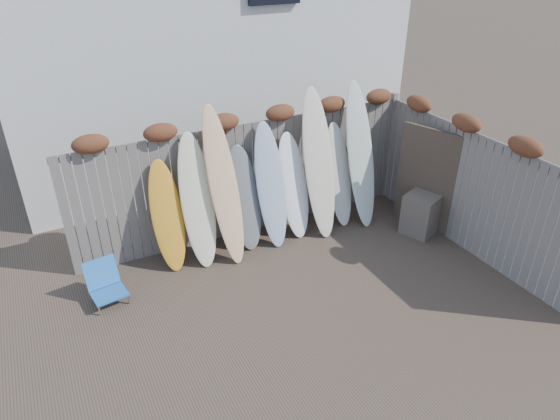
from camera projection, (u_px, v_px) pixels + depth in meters
name	position (u px, v px, depth m)	size (l,w,h in m)	color
ground	(318.00, 307.00, 7.15)	(80.00, 80.00, 0.00)	#493A2D
back_fence	(251.00, 169.00, 8.45)	(6.05, 0.28, 2.24)	slate
right_fence	(473.00, 186.00, 7.98)	(0.28, 4.40, 2.24)	slate
house	(189.00, 10.00, 10.82)	(8.50, 5.50, 6.33)	silver
beach_chair	(105.00, 283.00, 7.17)	(0.54, 0.56, 0.62)	#2467B6
wooden_crate	(422.00, 213.00, 8.79)	(0.63, 0.52, 0.73)	#6F6453
lattice_panel	(430.00, 181.00, 8.65)	(0.05, 1.23, 1.85)	brown
surfboard_0	(167.00, 216.00, 7.69)	(0.49, 0.07, 1.79)	orange
surfboard_1	(197.00, 201.00, 7.75)	(0.51, 0.07, 2.16)	#F2EEC1
surfboard_2	(224.00, 187.00, 7.76)	(0.47, 0.07, 2.57)	#FFD984
surfboard_3	(244.00, 198.00, 8.21)	(0.54, 0.07, 1.79)	slate
surfboard_4	(271.00, 186.00, 8.25)	(0.50, 0.07, 2.13)	#A3B6D1
surfboard_5	(294.00, 186.00, 8.53)	(0.52, 0.07, 1.86)	white
surfboard_6	(319.00, 164.00, 8.47)	(0.54, 0.07, 2.60)	beige
surfboard_7	(339.00, 175.00, 8.89)	(0.47, 0.07, 1.89)	silver
surfboard_8	(361.00, 156.00, 8.79)	(0.51, 0.07, 2.60)	silver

